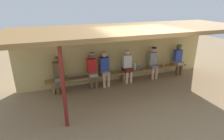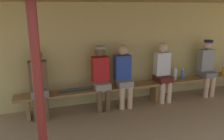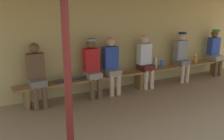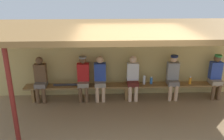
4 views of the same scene
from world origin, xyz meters
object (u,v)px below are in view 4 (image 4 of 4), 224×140
(player_shirtless_tan, at_px, (100,77))
(water_bottle_blue, at_px, (144,80))
(player_with_sunglasses, at_px, (83,76))
(player_in_blue, at_px, (41,78))
(water_bottle_clear, at_px, (190,80))
(player_near_post, at_px, (173,75))
(baseball_bat, at_px, (67,85))
(support_post, at_px, (12,99))
(player_in_red, at_px, (133,76))
(water_bottle_green, at_px, (151,80))
(player_in_white, at_px, (216,74))
(bench, at_px, (126,87))

(player_shirtless_tan, distance_m, water_bottle_blue, 1.31)
(water_bottle_blue, bearing_deg, player_with_sunglasses, -179.38)
(player_in_blue, bearing_deg, player_with_sunglasses, 0.02)
(player_shirtless_tan, height_order, water_bottle_clear, player_shirtless_tan)
(player_near_post, height_order, baseball_bat, player_near_post)
(support_post, xyz_separation_m, player_with_sunglasses, (1.26, 2.10, -0.35))
(player_in_red, height_order, water_bottle_blue, player_in_red)
(water_bottle_green, bearing_deg, water_bottle_blue, -173.89)
(support_post, xyz_separation_m, player_near_post, (3.91, 2.10, -0.35))
(player_in_white, relative_size, player_with_sunglasses, 1.00)
(player_in_blue, height_order, player_in_white, player_in_white)
(player_shirtless_tan, relative_size, player_in_blue, 1.00)
(player_shirtless_tan, relative_size, player_in_white, 0.99)
(player_in_white, bearing_deg, player_in_red, -179.99)
(player_in_red, relative_size, player_in_white, 0.99)
(water_bottle_blue, xyz_separation_m, baseball_bat, (-2.29, -0.02, -0.10))
(water_bottle_blue, bearing_deg, water_bottle_clear, -1.01)
(player_in_blue, height_order, water_bottle_clear, player_in_blue)
(player_in_blue, distance_m, baseball_bat, 0.78)
(player_in_red, bearing_deg, water_bottle_green, 4.38)
(player_shirtless_tan, height_order, water_bottle_green, player_shirtless_tan)
(bench, distance_m, player_in_blue, 2.53)
(player_in_white, distance_m, player_with_sunglasses, 3.94)
(player_with_sunglasses, xyz_separation_m, water_bottle_clear, (3.18, -0.01, -0.18))
(player_near_post, bearing_deg, player_with_sunglasses, 180.00)
(player_near_post, xyz_separation_m, water_bottle_green, (-0.63, 0.04, -0.18))
(player_in_red, relative_size, player_in_blue, 1.00)
(player_with_sunglasses, bearing_deg, support_post, -120.94)
(support_post, distance_m, player_shirtless_tan, 2.76)
(bench, distance_m, player_in_white, 2.69)
(player_in_white, xyz_separation_m, player_with_sunglasses, (-3.94, 0.00, 0.00))
(player_in_red, bearing_deg, support_post, -142.22)
(water_bottle_clear, bearing_deg, water_bottle_blue, 178.99)
(bench, xyz_separation_m, player_in_blue, (-2.50, 0.00, 0.34))
(player_in_white, distance_m, baseball_bat, 4.44)
(player_in_blue, bearing_deg, support_post, -90.69)
(support_post, distance_m, player_in_red, 3.45)
(player_with_sunglasses, height_order, baseball_bat, player_with_sunglasses)
(bench, xyz_separation_m, player_shirtless_tan, (-0.78, 0.00, 0.34))
(support_post, relative_size, player_shirtless_tan, 1.65)
(player_in_red, distance_m, water_bottle_blue, 0.37)
(support_post, distance_m, water_bottle_clear, 4.94)
(bench, relative_size, player_in_white, 4.46)
(player_with_sunglasses, relative_size, water_bottle_green, 6.01)
(player_with_sunglasses, distance_m, water_bottle_green, 2.03)
(player_near_post, distance_m, water_bottle_blue, 0.86)
(player_near_post, distance_m, player_in_blue, 3.88)
(player_shirtless_tan, bearing_deg, player_in_white, 0.01)
(player_in_blue, xyz_separation_m, player_in_white, (5.17, 0.00, 0.02))
(water_bottle_blue, distance_m, baseball_bat, 2.30)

